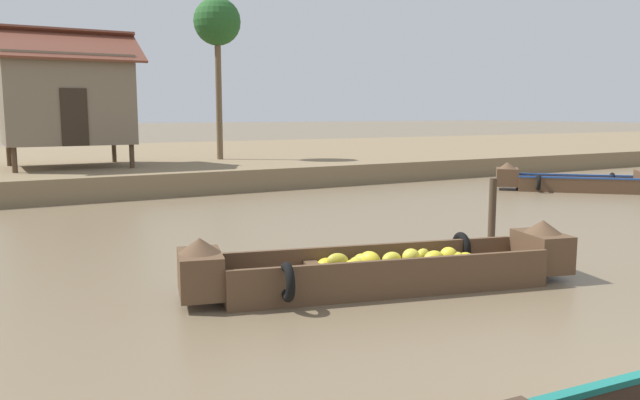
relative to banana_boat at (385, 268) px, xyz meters
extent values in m
plane|color=#726047|center=(0.26, 4.77, -0.31)|extent=(300.00, 300.00, 0.00)
cube|color=#7F6B4C|center=(0.26, 21.27, 0.05)|extent=(160.00, 20.00, 0.71)
cube|color=brown|center=(-0.02, 0.00, -0.25)|extent=(4.79, 2.19, 0.12)
cube|color=brown|center=(0.10, 0.49, 0.03)|extent=(4.54, 1.21, 0.43)
cube|color=brown|center=(-0.14, -0.49, 0.03)|extent=(4.54, 1.21, 0.43)
cube|color=brown|center=(2.52, -0.63, 0.10)|extent=(0.77, 1.03, 0.57)
cone|color=brown|center=(2.52, -0.63, 0.48)|extent=(0.68, 0.68, 0.20)
cube|color=brown|center=(-2.56, 0.64, 0.10)|extent=(0.77, 1.03, 0.57)
cone|color=brown|center=(-2.56, 0.64, 0.48)|extent=(0.68, 0.68, 0.20)
cube|color=brown|center=(-0.99, 0.24, 0.05)|extent=(0.43, 1.00, 0.05)
torus|color=black|center=(1.65, 0.23, 0.07)|extent=(0.24, 0.53, 0.52)
torus|color=black|center=(-1.69, -0.22, 0.07)|extent=(0.24, 0.53, 0.52)
ellipsoid|color=gold|center=(-0.61, 0.33, 0.10)|extent=(0.36, 0.28, 0.24)
ellipsoid|color=yellow|center=(0.17, 0.07, 0.09)|extent=(0.33, 0.25, 0.23)
ellipsoid|color=yellow|center=(-0.21, 0.08, 0.11)|extent=(0.36, 0.40, 0.27)
ellipsoid|color=yellow|center=(0.37, -0.12, 0.14)|extent=(0.30, 0.30, 0.24)
ellipsoid|color=yellow|center=(0.69, 0.00, 0.08)|extent=(0.33, 0.26, 0.26)
ellipsoid|color=yellow|center=(-0.72, 0.45, 0.04)|extent=(0.33, 0.32, 0.19)
ellipsoid|color=yellow|center=(0.99, -0.05, 0.02)|extent=(0.32, 0.23, 0.18)
ellipsoid|color=gold|center=(-0.35, 0.18, 0.08)|extent=(0.39, 0.38, 0.19)
ellipsoid|color=yellow|center=(-0.60, -0.09, 0.09)|extent=(0.32, 0.25, 0.24)
ellipsoid|color=yellow|center=(1.10, -0.28, 0.08)|extent=(0.38, 0.38, 0.18)
ellipsoid|color=yellow|center=(-0.20, -0.28, 0.06)|extent=(0.32, 0.29, 0.23)
ellipsoid|color=yellow|center=(1.02, -0.20, 0.10)|extent=(0.35, 0.36, 0.26)
ellipsoid|color=yellow|center=(-0.28, 0.17, 0.09)|extent=(0.29, 0.34, 0.24)
ellipsoid|color=yellow|center=(0.62, -0.34, 0.12)|extent=(0.35, 0.30, 0.27)
ellipsoid|color=yellow|center=(1.25, -0.31, 0.05)|extent=(0.33, 0.31, 0.20)
cube|color=brown|center=(12.01, 6.27, -0.25)|extent=(3.37, 3.26, 0.12)
cube|color=brown|center=(12.35, 6.63, -0.02)|extent=(2.69, 2.53, 0.34)
cube|color=brown|center=(11.67, 5.91, -0.02)|extent=(2.69, 2.53, 0.34)
cube|color=#234C9E|center=(12.35, 6.63, 0.18)|extent=(2.70, 2.55, 0.05)
cube|color=#234C9E|center=(11.67, 5.91, 0.18)|extent=(2.70, 2.55, 0.05)
cube|color=brown|center=(10.44, 7.74, 0.11)|extent=(1.12, 1.13, 0.59)
cone|color=brown|center=(10.44, 7.74, 0.50)|extent=(0.79, 0.79, 0.20)
cube|color=brown|center=(11.45, 6.80, 0.00)|extent=(0.81, 0.84, 0.05)
torus|color=black|center=(13.31, 5.89, 0.02)|extent=(0.44, 0.46, 0.52)
torus|color=black|center=(10.70, 6.65, 0.02)|extent=(0.44, 0.46, 0.52)
cylinder|color=#4C3826|center=(-3.96, 13.92, 0.79)|extent=(0.16, 0.16, 0.78)
cylinder|color=#4C3826|center=(-0.44, 13.92, 0.79)|extent=(0.16, 0.16, 0.78)
cylinder|color=#4C3826|center=(-3.96, 16.82, 0.79)|extent=(0.16, 0.16, 0.78)
cylinder|color=#4C3826|center=(-0.44, 16.82, 0.79)|extent=(0.16, 0.16, 0.78)
cube|color=#7A6B56|center=(-2.20, 15.37, 2.64)|extent=(3.92, 3.30, 2.91)
cube|color=#2D2319|center=(-2.20, 13.70, 2.08)|extent=(0.80, 0.04, 1.80)
cube|color=brown|center=(-2.20, 14.55, 4.41)|extent=(4.62, 2.13, 1.18)
cube|color=brown|center=(-2.20, 16.20, 4.41)|extent=(4.62, 2.13, 1.18)
cylinder|color=brown|center=(3.52, 16.26, 2.86)|extent=(0.24, 0.24, 4.91)
sphere|color=#235623|center=(3.52, 16.26, 5.71)|extent=(1.82, 1.82, 1.82)
cylinder|color=#423323|center=(3.52, 1.44, 0.34)|extent=(0.14, 0.14, 1.30)
camera|label=1|loc=(-5.12, -7.18, 2.22)|focal=34.92mm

